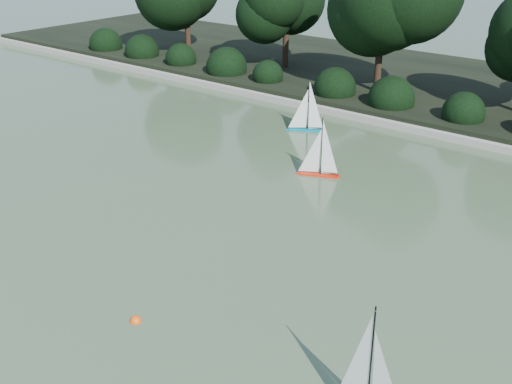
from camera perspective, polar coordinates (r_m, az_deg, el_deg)
ground at (r=9.66m, az=-5.91°, el=-9.00°), size 80.00×80.00×0.00m
pond_coping at (r=16.59m, az=16.44°, el=4.89°), size 40.00×0.35×0.18m
far_bank at (r=20.19m, az=21.08°, el=7.77°), size 40.00×8.00×0.30m
shrub_hedge at (r=17.28m, az=17.79°, el=6.73°), size 29.10×1.10×1.10m
sailboat_orange at (r=13.69m, az=5.31°, el=2.35°), size 0.98×0.52×1.39m
sailboat_teal at (r=16.50m, az=4.23°, el=6.22°), size 0.98×0.64×1.44m
race_buoy at (r=9.20m, az=-10.64°, el=-11.22°), size 0.16×0.16×0.16m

